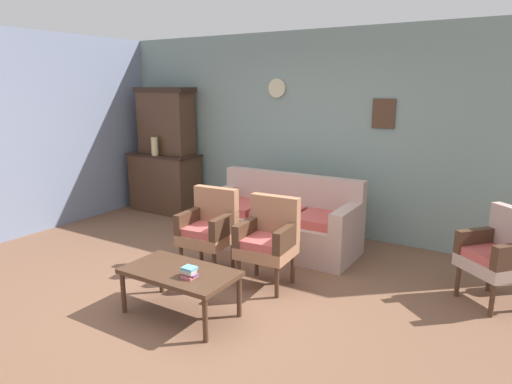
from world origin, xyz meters
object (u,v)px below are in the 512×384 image
floral_couch (281,222)px  armchair_by_doorway (209,226)px  armchair_row_middle (268,238)px  side_cabinet (165,182)px  book_stack_on_table (189,272)px  coffee_table (180,275)px  wingback_chair_by_fireplace (499,252)px  vase_on_cabinet (155,146)px

floral_couch → armchair_by_doorway: bearing=-108.2°
floral_couch → armchair_row_middle: (0.40, -1.01, 0.17)m
side_cabinet → armchair_by_doorway: side_cabinet is taller
side_cabinet → book_stack_on_table: side_cabinet is taller
armchair_row_middle → coffee_table: bearing=-109.7°
wingback_chair_by_fireplace → book_stack_on_table: size_ratio=6.06×
armchair_by_doorway → vase_on_cabinet: bearing=146.7°
vase_on_cabinet → book_stack_on_table: size_ratio=1.90×
armchair_by_doorway → wingback_chair_by_fireplace: bearing=15.7°
armchair_by_doorway → coffee_table: 1.03m
armchair_by_doorway → armchair_row_middle: size_ratio=1.00×
coffee_table → floral_couch: bearing=91.7°
vase_on_cabinet → coffee_table: size_ratio=0.28×
book_stack_on_table → wingback_chair_by_fireplace: bearing=39.3°
coffee_table → book_stack_on_table: (0.17, -0.07, 0.09)m
book_stack_on_table → armchair_by_doorway: bearing=119.1°
side_cabinet → wingback_chair_by_fireplace: (4.83, -0.79, 0.03)m
vase_on_cabinet → armchair_row_middle: (2.82, -1.36, -0.57)m
coffee_table → side_cabinet: bearing=134.8°
side_cabinet → vase_on_cabinet: (-0.00, -0.19, 0.60)m
vase_on_cabinet → armchair_row_middle: bearing=-25.7°
armchair_row_middle → wingback_chair_by_fireplace: same height
floral_couch → coffee_table: 1.97m
side_cabinet → coffee_table: side_cabinet is taller
armchair_row_middle → floral_couch: bearing=111.6°
armchair_row_middle → coffee_table: (-0.34, -0.95, -0.12)m
floral_couch → armchair_by_doorway: (-0.34, -1.02, 0.17)m
wingback_chair_by_fireplace → coffee_table: wingback_chair_by_fireplace is taller
side_cabinet → wingback_chair_by_fireplace: size_ratio=1.28×
coffee_table → book_stack_on_table: book_stack_on_table is taller
floral_couch → book_stack_on_table: floral_couch is taller
side_cabinet → armchair_row_middle: side_cabinet is taller
wingback_chair_by_fireplace → coffee_table: size_ratio=0.90×
side_cabinet → book_stack_on_table: 3.69m
armchair_row_middle → book_stack_on_table: size_ratio=6.06×
side_cabinet → armchair_row_middle: size_ratio=1.28×
vase_on_cabinet → coffee_table: (2.48, -2.31, -0.70)m
armchair_row_middle → coffee_table: armchair_row_middle is taller
side_cabinet → floral_couch: side_cabinet is taller
side_cabinet → wingback_chair_by_fireplace: 4.89m
floral_couch → armchair_row_middle: size_ratio=2.13×
floral_couch → wingback_chair_by_fireplace: bearing=-6.0°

